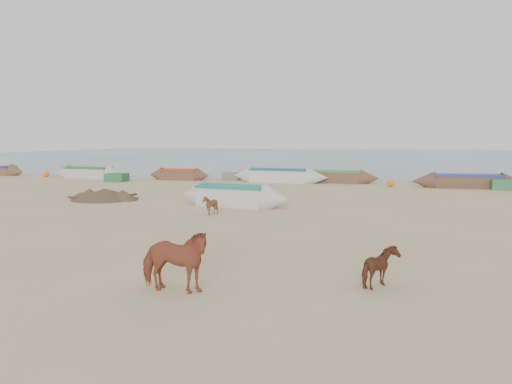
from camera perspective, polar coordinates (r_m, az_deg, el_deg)
ground at (r=16.00m, az=-3.43°, el=-5.03°), size 140.00×140.00×0.00m
sea at (r=97.16m, az=11.05°, el=4.14°), size 160.00×160.00×0.00m
cow_adult at (r=10.21m, az=-9.36°, el=-7.77°), size 1.56×0.74×1.30m
calf_front at (r=20.38m, az=-5.24°, el=-1.50°), size 0.96×0.93×0.81m
calf_right at (r=10.76m, az=14.16°, el=-8.40°), size 0.80×0.91×0.85m
near_canoe at (r=23.04m, az=-2.61°, el=-0.42°), size 5.64×2.36×0.96m
debris_pile at (r=26.69m, az=-16.87°, el=-0.21°), size 3.60×3.60×0.57m
waterline_canoes at (r=36.21m, az=-0.13°, el=1.88°), size 48.50×4.33×0.99m
beach_clutter at (r=34.11m, az=12.05°, el=1.26°), size 44.96×4.20×0.64m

